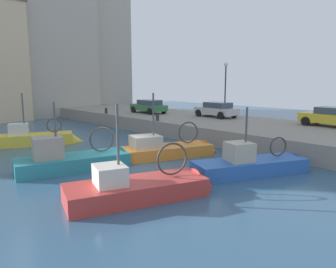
{
  "coord_description": "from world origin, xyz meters",
  "views": [
    {
      "loc": [
        -9.26,
        -13.6,
        4.37
      ],
      "look_at": [
        3.53,
        0.49,
        1.2
      ],
      "focal_mm": 33.58,
      "sensor_mm": 36.0,
      "label": 1
    }
  ],
  "objects_px": {
    "fishing_boat_blue": "(256,171)",
    "quay_streetlamp": "(226,81)",
    "fishing_boat_teal": "(80,166)",
    "parked_car_yellow": "(333,117)",
    "mooring_bollard_south": "(157,117)",
    "parked_car_green": "(149,106)",
    "fishing_boat_red": "(146,195)",
    "fishing_boat_yellow": "(37,143)",
    "fishing_boat_orange": "(169,154)",
    "parked_car_silver": "(216,109)",
    "mooring_bollard_mid": "(106,111)"
  },
  "relations": [
    {
      "from": "fishing_boat_blue",
      "to": "quay_streetlamp",
      "type": "xyz_separation_m",
      "value": [
        9.19,
        9.06,
        4.34
      ]
    },
    {
      "from": "fishing_boat_teal",
      "to": "parked_car_yellow",
      "type": "relative_size",
      "value": 1.48
    },
    {
      "from": "fishing_boat_teal",
      "to": "mooring_bollard_south",
      "type": "relative_size",
      "value": 11.8
    },
    {
      "from": "fishing_boat_blue",
      "to": "parked_car_green",
      "type": "bearing_deg",
      "value": 67.53
    },
    {
      "from": "fishing_boat_blue",
      "to": "fishing_boat_red",
      "type": "bearing_deg",
      "value": 170.26
    },
    {
      "from": "fishing_boat_red",
      "to": "fishing_boat_yellow",
      "type": "height_order",
      "value": "fishing_boat_yellow"
    },
    {
      "from": "fishing_boat_yellow",
      "to": "fishing_boat_orange",
      "type": "height_order",
      "value": "fishing_boat_orange"
    },
    {
      "from": "fishing_boat_red",
      "to": "quay_streetlamp",
      "type": "relative_size",
      "value": 1.31
    },
    {
      "from": "fishing_boat_teal",
      "to": "mooring_bollard_south",
      "type": "height_order",
      "value": "fishing_boat_teal"
    },
    {
      "from": "fishing_boat_blue",
      "to": "fishing_boat_orange",
      "type": "height_order",
      "value": "fishing_boat_orange"
    },
    {
      "from": "fishing_boat_red",
      "to": "parked_car_yellow",
      "type": "height_order",
      "value": "fishing_boat_red"
    },
    {
      "from": "fishing_boat_red",
      "to": "fishing_boat_blue",
      "type": "relative_size",
      "value": 0.97
    },
    {
      "from": "parked_car_green",
      "to": "parked_car_yellow",
      "type": "xyz_separation_m",
      "value": [
        3.48,
        -16.58,
        0.02
      ]
    },
    {
      "from": "fishing_boat_yellow",
      "to": "quay_streetlamp",
      "type": "height_order",
      "value": "quay_streetlamp"
    },
    {
      "from": "fishing_boat_teal",
      "to": "mooring_bollard_south",
      "type": "distance_m",
      "value": 10.84
    },
    {
      "from": "fishing_boat_yellow",
      "to": "quay_streetlamp",
      "type": "distance_m",
      "value": 16.04
    },
    {
      "from": "fishing_boat_red",
      "to": "fishing_boat_yellow",
      "type": "relative_size",
      "value": 0.99
    },
    {
      "from": "fishing_boat_red",
      "to": "fishing_boat_yellow",
      "type": "xyz_separation_m",
      "value": [
        0.61,
        13.22,
        0.01
      ]
    },
    {
      "from": "fishing_boat_yellow",
      "to": "parked_car_yellow",
      "type": "height_order",
      "value": "fishing_boat_yellow"
    },
    {
      "from": "parked_car_green",
      "to": "mooring_bollard_south",
      "type": "xyz_separation_m",
      "value": [
        -3.53,
        -5.55,
        -0.43
      ]
    },
    {
      "from": "parked_car_silver",
      "to": "mooring_bollard_mid",
      "type": "xyz_separation_m",
      "value": [
        -5.72,
        9.52,
        -0.42
      ]
    },
    {
      "from": "fishing_boat_red",
      "to": "parked_car_yellow",
      "type": "bearing_deg",
      "value": -1.71
    },
    {
      "from": "fishing_boat_yellow",
      "to": "parked_car_yellow",
      "type": "distance_m",
      "value": 21.08
    },
    {
      "from": "fishing_boat_red",
      "to": "parked_car_yellow",
      "type": "xyz_separation_m",
      "value": [
        16.52,
        -0.49,
        1.83
      ]
    },
    {
      "from": "fishing_boat_yellow",
      "to": "parked_car_green",
      "type": "height_order",
      "value": "fishing_boat_yellow"
    },
    {
      "from": "fishing_boat_red",
      "to": "parked_car_silver",
      "type": "xyz_separation_m",
      "value": [
        15.23,
        9.02,
        1.81
      ]
    },
    {
      "from": "fishing_boat_blue",
      "to": "parked_car_silver",
      "type": "xyz_separation_m",
      "value": [
        9.27,
        10.04,
        1.79
      ]
    },
    {
      "from": "fishing_boat_blue",
      "to": "parked_car_yellow",
      "type": "bearing_deg",
      "value": 2.88
    },
    {
      "from": "parked_car_silver",
      "to": "parked_car_yellow",
      "type": "bearing_deg",
      "value": -82.27
    },
    {
      "from": "fishing_boat_blue",
      "to": "fishing_boat_orange",
      "type": "xyz_separation_m",
      "value": [
        -0.85,
        5.34,
        0.01
      ]
    },
    {
      "from": "fishing_boat_teal",
      "to": "quay_streetlamp",
      "type": "relative_size",
      "value": 1.34
    },
    {
      "from": "fishing_boat_orange",
      "to": "mooring_bollard_mid",
      "type": "xyz_separation_m",
      "value": [
        4.39,
        14.22,
        1.35
      ]
    },
    {
      "from": "fishing_boat_blue",
      "to": "mooring_bollard_south",
      "type": "height_order",
      "value": "fishing_boat_blue"
    },
    {
      "from": "parked_car_green",
      "to": "parked_car_silver",
      "type": "relative_size",
      "value": 0.99
    },
    {
      "from": "fishing_boat_blue",
      "to": "fishing_boat_teal",
      "type": "xyz_separation_m",
      "value": [
        -5.96,
        6.5,
        0.02
      ]
    },
    {
      "from": "fishing_boat_yellow",
      "to": "mooring_bollard_south",
      "type": "height_order",
      "value": "fishing_boat_yellow"
    },
    {
      "from": "fishing_boat_blue",
      "to": "parked_car_yellow",
      "type": "height_order",
      "value": "fishing_boat_blue"
    },
    {
      "from": "fishing_boat_orange",
      "to": "fishing_boat_red",
      "type": "bearing_deg",
      "value": -139.83
    },
    {
      "from": "parked_car_yellow",
      "to": "parked_car_silver",
      "type": "bearing_deg",
      "value": 97.73
    },
    {
      "from": "fishing_boat_blue",
      "to": "fishing_boat_yellow",
      "type": "relative_size",
      "value": 1.02
    },
    {
      "from": "fishing_boat_orange",
      "to": "mooring_bollard_south",
      "type": "distance_m",
      "value": 7.73
    },
    {
      "from": "mooring_bollard_south",
      "to": "mooring_bollard_mid",
      "type": "distance_m",
      "value": 8.0
    },
    {
      "from": "fishing_boat_red",
      "to": "fishing_boat_teal",
      "type": "relative_size",
      "value": 0.98
    },
    {
      "from": "fishing_boat_blue",
      "to": "quay_streetlamp",
      "type": "relative_size",
      "value": 1.35
    },
    {
      "from": "parked_car_green",
      "to": "quay_streetlamp",
      "type": "distance_m",
      "value": 8.71
    },
    {
      "from": "parked_car_yellow",
      "to": "mooring_bollard_south",
      "type": "height_order",
      "value": "parked_car_yellow"
    },
    {
      "from": "mooring_bollard_mid",
      "to": "quay_streetlamp",
      "type": "distance_m",
      "value": 12.29
    },
    {
      "from": "fishing_boat_yellow",
      "to": "parked_car_green",
      "type": "xyz_separation_m",
      "value": [
        12.43,
        2.86,
        1.8
      ]
    },
    {
      "from": "fishing_boat_blue",
      "to": "parked_car_silver",
      "type": "relative_size",
      "value": 1.55
    },
    {
      "from": "fishing_boat_teal",
      "to": "quay_streetlamp",
      "type": "distance_m",
      "value": 15.96
    }
  ]
}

